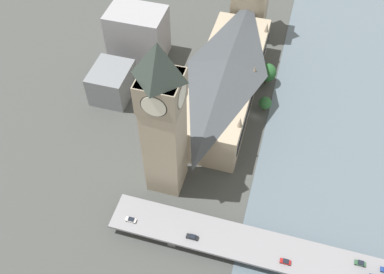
{
  "coord_description": "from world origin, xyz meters",
  "views": [
    {
      "loc": [
        -8.72,
        143.16,
        153.81
      ],
      "look_at": [
        21.91,
        34.95,
        17.68
      ],
      "focal_mm": 40.0,
      "sensor_mm": 36.0,
      "label": 1
    }
  ],
  "objects_px": {
    "road_bridge": "(329,266)",
    "car_northbound_tail": "(360,263)",
    "car_northbound_lead": "(192,237)",
    "car_southbound_lead": "(131,220)",
    "car_southbound_mid": "(285,262)",
    "clock_tower": "(163,118)",
    "parliament_hall": "(226,80)"
  },
  "relations": [
    {
      "from": "car_northbound_lead",
      "to": "car_southbound_mid",
      "type": "height_order",
      "value": "car_northbound_lead"
    },
    {
      "from": "car_southbound_mid",
      "to": "clock_tower",
      "type": "bearing_deg",
      "value": -25.91
    },
    {
      "from": "clock_tower",
      "to": "car_northbound_tail",
      "type": "distance_m",
      "value": 88.28
    },
    {
      "from": "car_northbound_lead",
      "to": "road_bridge",
      "type": "bearing_deg",
      "value": -176.25
    },
    {
      "from": "parliament_hall",
      "to": "car_northbound_lead",
      "type": "height_order",
      "value": "parliament_hall"
    },
    {
      "from": "clock_tower",
      "to": "car_southbound_lead",
      "type": "xyz_separation_m",
      "value": [
        6.47,
        25.28,
        -33.61
      ]
    },
    {
      "from": "clock_tower",
      "to": "car_southbound_mid",
      "type": "distance_m",
      "value": 68.17
    },
    {
      "from": "parliament_hall",
      "to": "car_northbound_lead",
      "type": "distance_m",
      "value": 81.14
    },
    {
      "from": "car_southbound_mid",
      "to": "car_northbound_lead",
      "type": "bearing_deg",
      "value": -0.24
    },
    {
      "from": "car_northbound_lead",
      "to": "car_southbound_lead",
      "type": "xyz_separation_m",
      "value": [
        24.77,
        -0.47,
        0.01
      ]
    },
    {
      "from": "clock_tower",
      "to": "road_bridge",
      "type": "relative_size",
      "value": 0.44
    },
    {
      "from": "parliament_hall",
      "to": "car_southbound_mid",
      "type": "xyz_separation_m",
      "value": [
        -40.75,
        80.84,
        -6.21
      ]
    },
    {
      "from": "parliament_hall",
      "to": "car_southbound_mid",
      "type": "relative_size",
      "value": 22.28
    },
    {
      "from": "car_southbound_lead",
      "to": "parliament_hall",
      "type": "bearing_deg",
      "value": -103.36
    },
    {
      "from": "clock_tower",
      "to": "road_bridge",
      "type": "bearing_deg",
      "value": 162.01
    },
    {
      "from": "car_northbound_tail",
      "to": "car_southbound_lead",
      "type": "distance_m",
      "value": 86.05
    },
    {
      "from": "parliament_hall",
      "to": "car_southbound_mid",
      "type": "distance_m",
      "value": 90.75
    },
    {
      "from": "car_southbound_lead",
      "to": "car_southbound_mid",
      "type": "bearing_deg",
      "value": 179.41
    },
    {
      "from": "parliament_hall",
      "to": "clock_tower",
      "type": "height_order",
      "value": "clock_tower"
    },
    {
      "from": "clock_tower",
      "to": "car_northbound_lead",
      "type": "relative_size",
      "value": 16.13
    },
    {
      "from": "clock_tower",
      "to": "road_bridge",
      "type": "xyz_separation_m",
      "value": [
        -69.06,
        22.43,
        -35.32
      ]
    },
    {
      "from": "car_northbound_tail",
      "to": "car_southbound_lead",
      "type": "bearing_deg",
      "value": 4.07
    },
    {
      "from": "clock_tower",
      "to": "car_northbound_tail",
      "type": "height_order",
      "value": "clock_tower"
    },
    {
      "from": "car_southbound_lead",
      "to": "car_southbound_mid",
      "type": "relative_size",
      "value": 1.07
    },
    {
      "from": "car_northbound_lead",
      "to": "car_southbound_lead",
      "type": "height_order",
      "value": "car_northbound_lead"
    },
    {
      "from": "road_bridge",
      "to": "car_northbound_lead",
      "type": "relative_size",
      "value": 36.5
    },
    {
      "from": "car_northbound_tail",
      "to": "car_southbound_lead",
      "type": "relative_size",
      "value": 0.93
    },
    {
      "from": "road_bridge",
      "to": "car_southbound_mid",
      "type": "relative_size",
      "value": 42.18
    },
    {
      "from": "parliament_hall",
      "to": "car_southbound_mid",
      "type": "bearing_deg",
      "value": 116.75
    },
    {
      "from": "road_bridge",
      "to": "car_northbound_tail",
      "type": "distance_m",
      "value": 10.94
    },
    {
      "from": "clock_tower",
      "to": "car_southbound_lead",
      "type": "distance_m",
      "value": 42.55
    },
    {
      "from": "parliament_hall",
      "to": "car_southbound_lead",
      "type": "relative_size",
      "value": 20.85
    }
  ]
}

